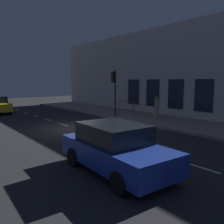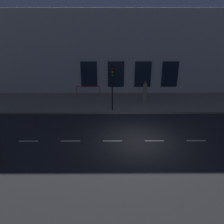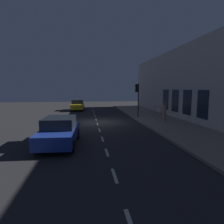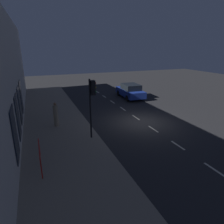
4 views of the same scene
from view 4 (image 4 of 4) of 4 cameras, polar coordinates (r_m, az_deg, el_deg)
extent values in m
plane|color=#28282B|center=(15.58, 8.60, -2.73)|extent=(60.00, 60.00, 0.00)
cube|color=gray|center=(13.70, -14.80, -5.82)|extent=(4.50, 32.00, 0.15)
cube|color=beige|center=(12.71, -27.71, 8.17)|extent=(0.60, 32.00, 7.50)
cube|color=#192333|center=(16.61, -24.60, 4.07)|extent=(0.04, 1.47, 2.35)
cube|color=#192333|center=(14.24, -24.92, 1.88)|extent=(0.04, 1.47, 2.35)
cube|color=#192333|center=(11.90, -25.37, -1.16)|extent=(0.04, 1.47, 2.35)
cube|color=#192333|center=(9.61, -26.04, -5.68)|extent=(0.04, 1.47, 2.35)
cube|color=beige|center=(28.10, -5.82, 6.80)|extent=(0.12, 1.20, 0.01)
cube|color=beige|center=(25.66, -4.20, 5.75)|extent=(0.12, 1.20, 0.01)
cube|color=beige|center=(23.25, -2.26, 4.48)|extent=(0.12, 1.20, 0.01)
cube|color=beige|center=(20.89, 0.12, 2.91)|extent=(0.12, 1.20, 0.01)
cube|color=beige|center=(18.60, 3.09, 0.94)|extent=(0.12, 1.20, 0.01)
cube|color=beige|center=(16.40, 6.87, -1.57)|extent=(0.12, 1.20, 0.01)
cube|color=beige|center=(14.33, 11.79, -4.82)|extent=(0.12, 1.20, 0.01)
cube|color=beige|center=(12.46, 18.35, -9.04)|extent=(0.12, 1.20, 0.01)
cube|color=beige|center=(10.90, 27.25, -14.42)|extent=(0.12, 1.20, 0.01)
cylinder|color=black|center=(11.88, -6.21, 0.73)|extent=(0.10, 0.10, 3.64)
cube|color=black|center=(11.60, -5.56, 6.96)|extent=(0.26, 0.32, 0.84)
sphere|color=red|center=(11.60, -4.93, 8.23)|extent=(0.15, 0.15, 0.15)
sphere|color=gold|center=(11.64, -4.89, 7.01)|extent=(0.15, 0.15, 0.15)
sphere|color=green|center=(11.69, -4.86, 5.80)|extent=(0.15, 0.15, 0.15)
cube|color=#1E389E|center=(22.62, 5.22, 5.66)|extent=(2.10, 4.36, 0.70)
cube|color=black|center=(22.33, 5.44, 7.19)|extent=(1.77, 2.30, 0.60)
cylinder|color=black|center=(23.55, 1.90, 5.45)|extent=(0.25, 0.65, 0.64)
cylinder|color=black|center=(24.22, 5.85, 5.72)|extent=(0.25, 0.65, 0.64)
cylinder|color=black|center=(21.16, 4.44, 3.94)|extent=(0.25, 0.65, 0.64)
cylinder|color=black|center=(21.90, 8.72, 4.27)|extent=(0.25, 0.65, 0.64)
cylinder|color=gray|center=(14.49, -15.78, -1.02)|extent=(0.47, 0.47, 1.52)
sphere|color=#936B4C|center=(14.24, -16.07, 2.26)|extent=(0.21, 0.21, 0.21)
cube|color=#936B4C|center=(14.16, -16.29, 2.16)|extent=(0.07, 0.07, 0.06)
cylinder|color=red|center=(11.00, -20.15, -9.41)|extent=(0.05, 0.05, 0.95)
cylinder|color=red|center=(9.19, -19.59, -15.10)|extent=(0.05, 0.05, 0.95)
cylinder|color=red|center=(9.86, -20.20, -9.60)|extent=(0.05, 2.06, 0.05)
camera|label=1|loc=(29.55, 8.67, 13.07)|focal=37.98mm
camera|label=2|loc=(23.34, 43.32, 19.16)|focal=39.16mm
camera|label=3|loc=(31.75, -6.28, 13.90)|focal=30.38mm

